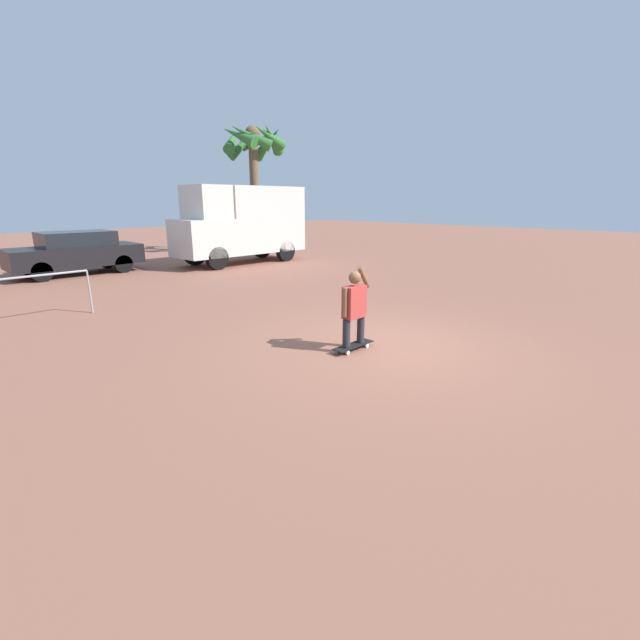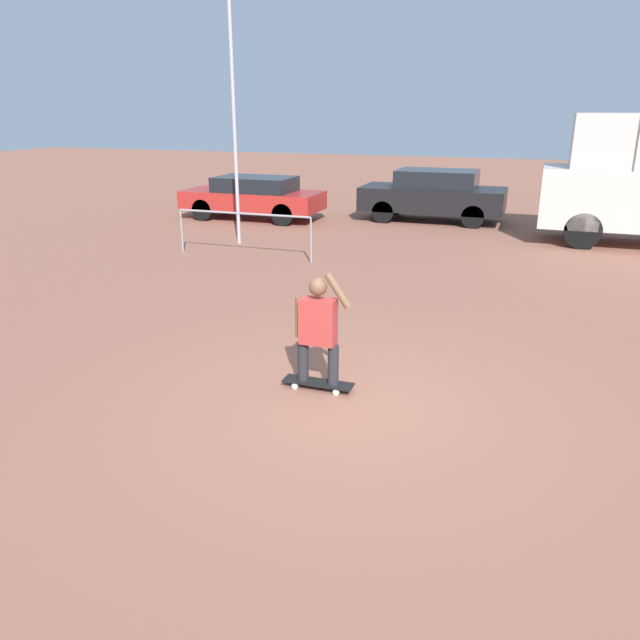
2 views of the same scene
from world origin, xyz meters
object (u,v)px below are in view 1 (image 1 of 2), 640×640
skateboard (353,346)px  person_skateboarder (354,304)px  palm_tree_near_van (254,149)px  camper_van (243,222)px  parked_car_black (76,252)px

skateboard → person_skateboarder: (-0.00, 0.00, 0.79)m
skateboard → palm_tree_near_van: (8.31, 13.69, 5.12)m
person_skateboarder → palm_tree_near_van: size_ratio=0.23×
skateboard → palm_tree_near_van: 16.81m
skateboard → camper_van: bearing=63.5°
person_skateboarder → camper_van: 12.29m
camper_van → palm_tree_near_van: size_ratio=0.91×
palm_tree_near_van → camper_van: bearing=-136.3°
skateboard → person_skateboarder: person_skateboarder is taller
skateboard → person_skateboarder: bearing=180.0°
person_skateboarder → palm_tree_near_van: 16.59m
skateboard → palm_tree_near_van: bearing=58.7°
camper_van → parked_car_black: (-6.21, 1.91, -0.95)m
parked_car_black → palm_tree_near_van: (9.06, 0.81, 4.37)m
skateboard → palm_tree_near_van: palm_tree_near_van is taller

